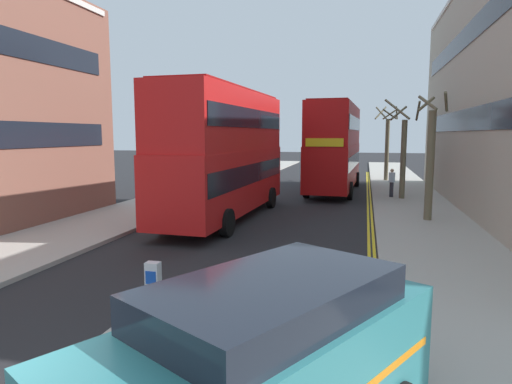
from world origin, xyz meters
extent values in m
cube|color=#ADA89E|center=(6.50, 16.00, 0.07)|extent=(4.00, 80.00, 0.14)
cube|color=#ADA89E|center=(-6.50, 16.00, 0.07)|extent=(4.00, 80.00, 0.14)
cube|color=yellow|center=(4.40, 14.00, 0.00)|extent=(0.10, 56.00, 0.01)
cube|color=yellow|center=(4.24, 14.00, 0.00)|extent=(0.10, 56.00, 0.01)
cube|color=#ADA89E|center=(0.00, 4.44, 0.05)|extent=(1.10, 2.20, 0.10)
cube|color=silver|center=(0.00, 4.44, 0.18)|extent=(0.36, 0.28, 0.16)
cube|color=white|center=(0.00, 4.44, 0.73)|extent=(0.28, 0.20, 0.95)
cube|color=blue|center=(0.00, 4.33, 0.92)|extent=(0.22, 0.01, 0.26)
cube|color=yellow|center=(0.00, 4.33, 0.54)|extent=(0.22, 0.01, 0.20)
cube|color=red|center=(-1.93, 15.26, 1.74)|extent=(2.89, 10.88, 2.60)
cube|color=red|center=(-1.93, 15.26, 4.29)|extent=(2.83, 10.67, 2.50)
cube|color=black|center=(-1.93, 15.26, 2.04)|extent=(2.90, 10.45, 0.84)
cube|color=black|center=(-1.93, 15.26, 4.39)|extent=(2.88, 10.24, 0.80)
cube|color=yellow|center=(-1.74, 20.63, 3.29)|extent=(2.00, 0.13, 0.44)
cube|color=maroon|center=(-1.93, 15.26, 5.59)|extent=(2.60, 9.79, 0.10)
cylinder|color=black|center=(-3.06, 18.65, 0.52)|extent=(0.34, 1.05, 1.04)
cylinder|color=black|center=(-0.56, 18.56, 0.52)|extent=(0.34, 1.05, 1.04)
cylinder|color=black|center=(-3.30, 11.96, 0.52)|extent=(0.34, 1.05, 1.04)
cylinder|color=black|center=(-0.80, 11.86, 0.52)|extent=(0.34, 1.05, 1.04)
cube|color=#B20F0F|center=(2.12, 25.83, 1.74)|extent=(2.92, 10.89, 2.60)
cube|color=#B20F0F|center=(2.12, 25.83, 4.29)|extent=(2.86, 10.67, 2.50)
cube|color=black|center=(2.12, 25.83, 2.04)|extent=(2.93, 10.46, 0.84)
cube|color=black|center=(2.12, 25.83, 4.39)|extent=(2.91, 10.24, 0.80)
cube|color=yellow|center=(1.91, 20.45, 3.29)|extent=(2.00, 0.14, 0.44)
cube|color=maroon|center=(2.12, 25.83, 5.59)|extent=(2.63, 9.80, 0.10)
cylinder|color=black|center=(3.24, 22.44, 0.52)|extent=(0.34, 1.05, 1.04)
cylinder|color=black|center=(0.74, 22.53, 0.52)|extent=(0.34, 1.05, 1.04)
cylinder|color=black|center=(3.50, 29.13, 0.52)|extent=(0.34, 1.05, 1.04)
cylinder|color=black|center=(1.00, 29.22, 0.52)|extent=(0.34, 1.05, 1.04)
cube|color=teal|center=(2.99, 1.22, 0.94)|extent=(3.96, 5.03, 1.50)
cube|color=black|center=(3.06, 1.35, 1.74)|extent=(2.99, 3.50, 0.76)
cube|color=orange|center=(2.99, 1.22, 0.99)|extent=(3.79, 4.71, 0.10)
cylinder|color=black|center=(2.92, 2.93, 0.34)|extent=(0.53, 0.70, 0.68)
cylinder|color=#2D2D38|center=(5.55, 23.14, 0.56)|extent=(0.22, 0.22, 0.85)
cube|color=silver|center=(5.55, 23.14, 1.27)|extent=(0.34, 0.22, 0.56)
sphere|color=tan|center=(5.55, 23.14, 1.66)|extent=(0.20, 0.20, 0.20)
cylinder|color=#6B6047|center=(6.67, 16.33, 2.42)|extent=(0.32, 0.32, 4.55)
cylinder|color=#6B6047|center=(7.13, 16.21, 5.03)|extent=(0.36, 1.02, 0.76)
cylinder|color=#6B6047|center=(6.43, 16.66, 4.98)|extent=(0.77, 0.59, 0.65)
cylinder|color=#6B6047|center=(6.42, 16.01, 4.98)|extent=(0.76, 0.63, 0.66)
cylinder|color=#6B6047|center=(5.66, 32.94, 2.52)|extent=(0.31, 0.31, 4.76)
cylinder|color=#6B6047|center=(6.28, 32.86, 5.34)|extent=(0.29, 1.30, 0.96)
cylinder|color=#6B6047|center=(5.76, 33.41, 5.24)|extent=(1.02, 0.32, 0.76)
cylinder|color=#6B6047|center=(5.11, 33.35, 5.38)|extent=(0.95, 1.21, 1.05)
cylinder|color=#6B6047|center=(5.12, 32.58, 5.36)|extent=(0.85, 1.19, 1.00)
cylinder|color=#6B6047|center=(5.72, 32.43, 5.26)|extent=(1.08, 0.25, 0.80)
cylinder|color=#6B6047|center=(6.09, 22.73, 2.33)|extent=(0.31, 0.31, 4.38)
cylinder|color=#6B6047|center=(6.76, 22.73, 4.98)|extent=(0.13, 1.38, 1.02)
cylinder|color=#6B6047|center=(5.78, 23.16, 4.90)|extent=(0.98, 0.77, 0.84)
cylinder|color=#6B6047|center=(5.63, 22.11, 5.06)|extent=(1.35, 1.06, 1.17)
cube|color=black|center=(8.48, 19.03, 8.31)|extent=(0.04, 24.64, 1.00)
cube|color=black|center=(8.48, 19.03, 4.38)|extent=(0.04, 24.64, 1.00)
camera|label=1|loc=(4.02, -3.39, 3.73)|focal=31.27mm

